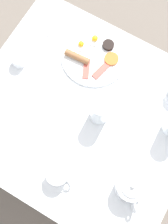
# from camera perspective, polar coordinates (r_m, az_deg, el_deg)

# --- Properties ---
(ground_plane) EXTENTS (8.00, 8.00, 0.00)m
(ground_plane) POSITION_cam_1_polar(r_m,az_deg,el_deg) (2.08, -0.00, -6.03)
(ground_plane) COLOR #70665B
(table) EXTENTS (0.86, 0.95, 0.77)m
(table) POSITION_cam_1_polar(r_m,az_deg,el_deg) (1.41, -0.00, -1.21)
(table) COLOR silver
(table) RESTS_ON ground_plane
(breakfast_plate) EXTENTS (0.30, 0.30, 0.04)m
(breakfast_plate) POSITION_cam_1_polar(r_m,az_deg,el_deg) (1.41, 1.80, 10.35)
(breakfast_plate) COLOR white
(breakfast_plate) RESTS_ON table
(teapot_near) EXTENTS (0.16, 0.13, 0.11)m
(teapot_near) POSITION_cam_1_polar(r_m,az_deg,el_deg) (1.24, 8.55, -13.46)
(teapot_near) COLOR white
(teapot_near) RESTS_ON table
(teacup_with_saucer_left) EXTENTS (0.13, 0.13, 0.07)m
(teacup_with_saucer_left) POSITION_cam_1_polar(r_m,az_deg,el_deg) (1.25, -4.83, -11.44)
(teacup_with_saucer_left) COLOR white
(teacup_with_saucer_left) RESTS_ON table
(water_glass_tall) EXTENTS (0.08, 0.08, 0.15)m
(water_glass_tall) POSITION_cam_1_polar(r_m,az_deg,el_deg) (1.25, 2.92, 0.25)
(water_glass_tall) COLOR white
(water_glass_tall) RESTS_ON table
(creamer_jug) EXTENTS (0.08, 0.06, 0.05)m
(creamer_jug) POSITION_cam_1_polar(r_m,az_deg,el_deg) (1.41, -11.86, 9.34)
(creamer_jug) COLOR white
(creamer_jug) RESTS_ON table
(fork_by_plate) EXTENTS (0.07, 0.18, 0.00)m
(fork_by_plate) POSITION_cam_1_polar(r_m,az_deg,el_deg) (1.35, 9.76, 0.98)
(fork_by_plate) COLOR silver
(fork_by_plate) RESTS_ON table
(knife_by_plate) EXTENTS (0.19, 0.02, 0.00)m
(knife_by_plate) POSITION_cam_1_polar(r_m,az_deg,el_deg) (1.35, -10.58, 1.48)
(knife_by_plate) COLOR silver
(knife_by_plate) RESTS_ON table
(spoon_for_tea) EXTENTS (0.10, 0.12, 0.00)m
(spoon_for_tea) POSITION_cam_1_polar(r_m,az_deg,el_deg) (1.48, -8.95, 13.45)
(spoon_for_tea) COLOR silver
(spoon_for_tea) RESTS_ON table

